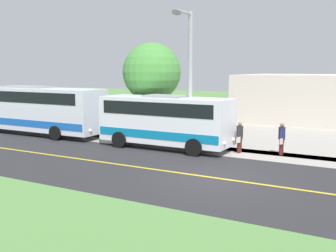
{
  "coord_description": "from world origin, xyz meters",
  "views": [
    {
      "loc": [
        14.6,
        5.98,
        4.33
      ],
      "look_at": [
        -3.5,
        -4.08,
        1.4
      ],
      "focal_mm": 42.89,
      "sensor_mm": 36.0,
      "label": 1
    }
  ],
  "objects_px": {
    "pedestrian_with_bags": "(282,138)",
    "pedestrian_waiting": "(240,136)",
    "shuttle_bus_front": "(165,119)",
    "transit_bus_rear": "(27,107)",
    "tree_curbside": "(152,72)",
    "street_light_pole": "(189,74)"
  },
  "relations": [
    {
      "from": "pedestrian_with_bags",
      "to": "pedestrian_waiting",
      "type": "distance_m",
      "value": 2.11
    },
    {
      "from": "shuttle_bus_front",
      "to": "pedestrian_waiting",
      "type": "distance_m",
      "value": 4.16
    },
    {
      "from": "shuttle_bus_front",
      "to": "transit_bus_rear",
      "type": "xyz_separation_m",
      "value": [
        -0.04,
        -10.82,
        0.15
      ]
    },
    {
      "from": "shuttle_bus_front",
      "to": "pedestrian_with_bags",
      "type": "height_order",
      "value": "shuttle_bus_front"
    },
    {
      "from": "shuttle_bus_front",
      "to": "pedestrian_with_bags",
      "type": "bearing_deg",
      "value": 102.14
    },
    {
      "from": "shuttle_bus_front",
      "to": "tree_curbside",
      "type": "relative_size",
      "value": 1.25
    },
    {
      "from": "pedestrian_with_bags",
      "to": "street_light_pole",
      "type": "bearing_deg",
      "value": -79.43
    },
    {
      "from": "transit_bus_rear",
      "to": "pedestrian_waiting",
      "type": "relative_size",
      "value": 7.42
    },
    {
      "from": "shuttle_bus_front",
      "to": "street_light_pole",
      "type": "relative_size",
      "value": 1.02
    },
    {
      "from": "pedestrian_waiting",
      "to": "tree_curbside",
      "type": "bearing_deg",
      "value": -107.96
    },
    {
      "from": "pedestrian_waiting",
      "to": "street_light_pole",
      "type": "bearing_deg",
      "value": -82.5
    },
    {
      "from": "shuttle_bus_front",
      "to": "tree_curbside",
      "type": "bearing_deg",
      "value": -137.77
    },
    {
      "from": "transit_bus_rear",
      "to": "street_light_pole",
      "type": "relative_size",
      "value": 1.64
    },
    {
      "from": "street_light_pole",
      "to": "transit_bus_rear",
      "type": "bearing_deg",
      "value": -88.27
    },
    {
      "from": "transit_bus_rear",
      "to": "pedestrian_with_bags",
      "type": "xyz_separation_m",
      "value": [
        -1.27,
        16.88,
        -0.89
      ]
    },
    {
      "from": "pedestrian_with_bags",
      "to": "street_light_pole",
      "type": "xyz_separation_m",
      "value": [
        0.9,
        -4.83,
        3.2
      ]
    },
    {
      "from": "transit_bus_rear",
      "to": "pedestrian_waiting",
      "type": "distance_m",
      "value": 14.88
    },
    {
      "from": "shuttle_bus_front",
      "to": "transit_bus_rear",
      "type": "bearing_deg",
      "value": -90.2
    },
    {
      "from": "pedestrian_waiting",
      "to": "pedestrian_with_bags",
      "type": "bearing_deg",
      "value": 104.65
    },
    {
      "from": "pedestrian_waiting",
      "to": "street_light_pole",
      "type": "xyz_separation_m",
      "value": [
        0.37,
        -2.79,
        3.22
      ]
    },
    {
      "from": "shuttle_bus_front",
      "to": "street_light_pole",
      "type": "bearing_deg",
      "value": 108.1
    },
    {
      "from": "street_light_pole",
      "to": "tree_curbside",
      "type": "bearing_deg",
      "value": -123.04
    }
  ]
}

